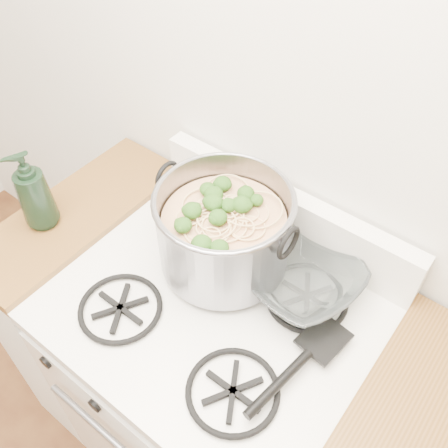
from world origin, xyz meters
TOP-DOWN VIEW (x-y plane):
  - gas_range at (0.00, 1.26)m, footprint 0.76×0.66m
  - counter_left at (-0.51, 1.26)m, footprint 0.25×0.65m
  - stock_pot at (-0.06, 1.38)m, footprint 0.37×0.34m
  - spatula at (0.26, 1.33)m, footprint 0.33×0.35m
  - glass_bowl at (0.14, 1.43)m, footprint 0.13×0.13m
  - bottle at (-0.54, 1.18)m, footprint 0.12×0.12m

SIDE VIEW (x-z plane):
  - gas_range at x=0.00m, z-range -0.03..0.90m
  - counter_left at x=-0.51m, z-range 0.00..0.92m
  - spatula at x=0.26m, z-range 0.92..0.95m
  - glass_bowl at x=0.14m, z-range 0.92..0.95m
  - stock_pot at x=-0.06m, z-range 0.91..1.14m
  - bottle at x=-0.54m, z-range 0.92..1.16m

